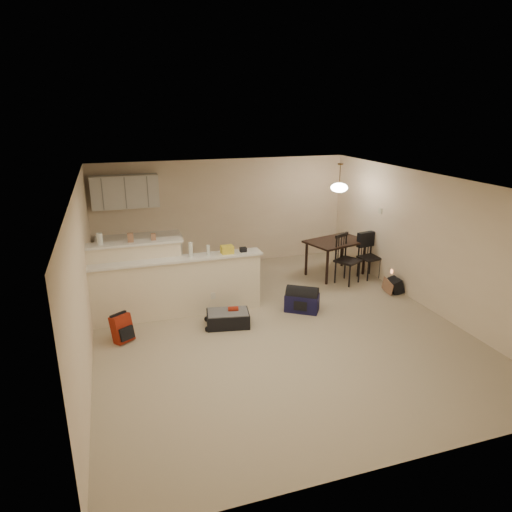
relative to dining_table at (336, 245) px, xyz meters
name	(u,v)px	position (x,y,z in m)	size (l,w,h in m)	color
room	(275,256)	(-2.17, -1.94, 0.54)	(7.00, 7.02, 2.50)	#B8A88D
breakfast_bar	(163,284)	(-3.93, -0.95, -0.10)	(3.08, 0.58, 1.39)	#F2E3C4
upper_cabinets	(125,192)	(-4.37, 1.38, 1.19)	(1.40, 0.34, 0.70)	white
kitchen_counter	(140,257)	(-4.17, 1.25, -0.26)	(1.80, 0.60, 0.90)	white
thermostat	(380,211)	(0.81, -0.39, 0.79)	(0.02, 0.12, 0.12)	beige
jar	(100,239)	(-4.93, -0.82, 0.78)	(0.10, 0.10, 0.20)	silver
cereal_box	(130,238)	(-4.42, -0.82, 0.76)	(0.10, 0.07, 0.16)	#986A4E
small_box	(153,237)	(-4.03, -0.82, 0.74)	(0.08, 0.06, 0.12)	#986A4E
bottle_a	(191,250)	(-3.42, -1.04, 0.51)	(0.07, 0.07, 0.26)	silver
bottle_b	(208,250)	(-3.11, -1.04, 0.47)	(0.06, 0.06, 0.18)	silver
bag_lump	(227,250)	(-2.76, -1.04, 0.45)	(0.22, 0.18, 0.14)	#986A4E
pouch	(243,250)	(-2.46, -1.04, 0.42)	(0.12, 0.10, 0.08)	#986A4E
dining_table	(336,245)	(0.00, 0.00, 0.00)	(1.47, 1.18, 0.80)	black
pendant_lamp	(339,187)	(0.00, 0.00, 1.28)	(0.36, 0.36, 0.62)	brown
dining_chair_near	(348,259)	(0.01, -0.54, -0.17)	(0.47, 0.44, 1.06)	black
dining_chair_far	(370,256)	(0.64, -0.40, -0.21)	(0.43, 0.41, 0.98)	black
suitcase	(228,319)	(-2.94, -1.72, -0.58)	(0.72, 0.47, 0.24)	black
red_backpack	(122,328)	(-4.71, -1.74, -0.48)	(0.30, 0.19, 0.45)	maroon
navy_duffel	(302,303)	(-1.49, -1.57, -0.54)	(0.61, 0.33, 0.33)	#14123A
black_daypack	(394,286)	(0.68, -1.33, -0.56)	(0.32, 0.23, 0.29)	black
cardboard_sheet	(388,287)	(0.51, -1.33, -0.56)	(0.37, 0.02, 0.28)	#986A4E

